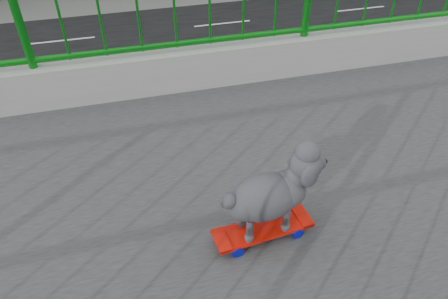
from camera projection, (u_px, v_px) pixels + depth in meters
name	position (u px, v px, depth m)	size (l,w,h in m)	color
road	(58.00, 106.00, 15.76)	(18.00, 90.00, 0.02)	black
skateboard	(263.00, 230.00, 2.08)	(0.19, 0.51, 0.07)	red
poodle	(271.00, 192.00, 1.93)	(0.25, 0.53, 0.44)	#2D2A2F
car_2	(339.00, 60.00, 17.09)	(2.54, 5.52, 1.53)	black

